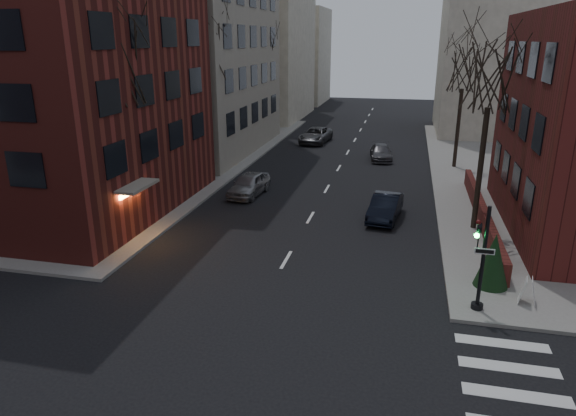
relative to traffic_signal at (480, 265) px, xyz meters
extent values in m
cube|color=gray|center=(-36.94, 21.01, -1.83)|extent=(44.00, 44.00, 0.15)
cube|color=maroon|center=(-23.44, 7.51, 7.09)|extent=(15.00, 15.00, 18.00)
cube|color=#591B19|center=(1.36, 10.01, -1.26)|extent=(0.35, 16.00, 1.00)
cube|color=beige|center=(-22.94, 46.01, 7.09)|extent=(14.00, 16.00, 18.00)
cube|color=beige|center=(7.06, 41.01, 6.09)|extent=(14.00, 14.00, 16.00)
cube|color=beige|center=(-20.94, 63.01, 5.09)|extent=(10.00, 12.00, 14.00)
cylinder|color=black|center=(0.06, 0.01, 0.24)|extent=(0.14, 0.14, 4.00)
cylinder|color=black|center=(0.06, 0.01, -1.66)|extent=(0.44, 0.44, 0.20)
imported|color=black|center=(-0.19, 0.01, 1.09)|extent=(0.16, 0.20, 1.00)
sphere|color=#19FF4C|center=(-0.26, -0.04, 1.14)|extent=(0.18, 0.18, 0.18)
cube|color=white|center=(0.06, -0.11, 0.59)|extent=(0.70, 0.03, 0.22)
cylinder|color=#2D231C|center=(-16.74, 5.01, 1.57)|extent=(0.28, 0.28, 6.65)
cylinder|color=#2D231C|center=(-16.74, 17.01, 1.74)|extent=(0.28, 0.28, 7.00)
cylinder|color=#2D231C|center=(-16.74, 31.01, 1.39)|extent=(0.28, 0.28, 6.30)
cylinder|color=#2D231C|center=(0.86, 9.01, 1.39)|extent=(0.28, 0.28, 6.30)
cylinder|color=#2D231C|center=(0.86, 23.01, 1.22)|extent=(0.28, 0.28, 5.95)
cylinder|color=black|center=(-16.14, 13.01, 1.24)|extent=(0.12, 0.12, 6.00)
sphere|color=#FFA54C|center=(-16.14, 13.01, 4.34)|extent=(0.36, 0.36, 0.36)
cylinder|color=black|center=(-16.14, 33.01, 1.24)|extent=(0.12, 0.12, 6.00)
sphere|color=#FFA54C|center=(-16.14, 33.01, 4.34)|extent=(0.36, 0.36, 0.36)
imported|color=black|center=(-3.81, 9.73, -1.21)|extent=(1.95, 4.36, 1.39)
imported|color=gray|center=(-12.62, 12.42, -1.18)|extent=(2.12, 4.43, 1.46)
imported|color=#3D3C41|center=(-4.90, 24.71, -1.30)|extent=(2.21, 4.37, 1.22)
imported|color=#414246|center=(-11.54, 30.75, -1.19)|extent=(2.86, 5.38, 1.44)
cube|color=white|center=(1.95, 0.89, -1.25)|extent=(0.56, 0.70, 1.01)
cone|color=#15301C|center=(0.79, 2.07, -0.63)|extent=(1.77, 1.77, 2.25)
camera|label=1|loc=(-2.95, -18.07, 7.81)|focal=32.00mm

